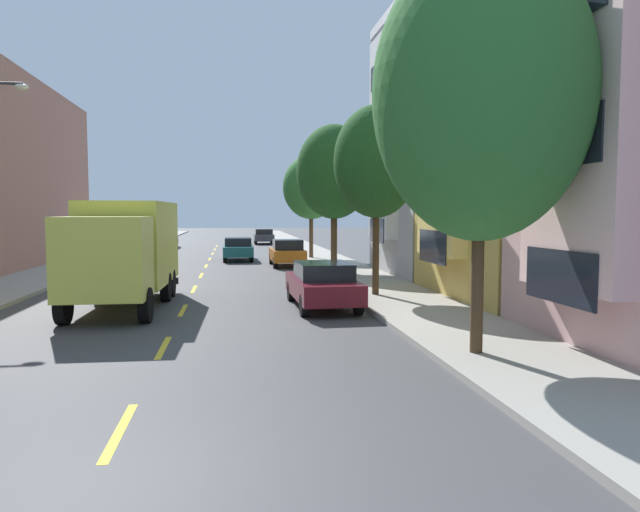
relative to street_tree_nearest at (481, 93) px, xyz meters
name	(u,v)px	position (x,y,z in m)	size (l,w,h in m)	color
ground_plane	(208,262)	(-6.40, 24.97, -5.30)	(160.00, 160.00, 0.00)	#424244
sidewalk_left	(77,265)	(-13.50, 22.97, -5.23)	(3.20, 120.00, 0.14)	#A39E93
sidewalk_right	(329,262)	(0.70, 22.97, -5.23)	(3.20, 120.00, 0.14)	#A39E93
lane_centerline_dashes	(204,270)	(-6.40, 19.47, -5.30)	(0.14, 47.20, 0.01)	yellow
townhouse_second_mustard	(605,151)	(7.90, 7.69, -0.20)	(12.02, 7.54, 10.62)	tan
townhouse_third_dove_grey	(491,150)	(7.28, 15.44, 0.65)	(10.77, 7.54, 12.31)	#A8A8AD
street_tree_nearest	(481,93)	(0.00, 0.00, 0.00)	(4.29, 4.29, 8.09)	#47331E
street_tree_second	(376,162)	(0.00, 8.54, -0.61)	(2.93, 2.93, 6.49)	#47331E
street_tree_third	(334,172)	(0.00, 17.09, -0.37)	(3.66, 3.66, 7.09)	#47331E
street_tree_farthest	(311,187)	(0.00, 25.63, -0.74)	(3.57, 3.57, 6.45)	#47331E
delivery_box_truck	(126,247)	(-8.19, 7.87, -3.43)	(2.57, 7.16, 3.31)	#D8D84C
parked_sedan_charcoal	(264,236)	(-2.03, 44.86, -4.56)	(1.84, 4.52, 1.43)	#333338
parked_sedan_burgundy	(323,284)	(-2.12, 6.83, -4.56)	(1.91, 4.54, 1.43)	maroon
parked_hatchback_orange	(287,253)	(-1.93, 21.18, -4.55)	(1.79, 4.02, 1.50)	orange
parked_sedan_champagne	(165,239)	(-10.61, 39.80, -4.56)	(1.84, 4.51, 1.43)	tan
parked_sedan_sky	(142,247)	(-10.70, 27.58, -4.56)	(1.92, 4.55, 1.43)	#7A9EC6
moving_teal_sedan	(238,248)	(-4.60, 25.61, -4.56)	(1.80, 4.50, 1.43)	#195B60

